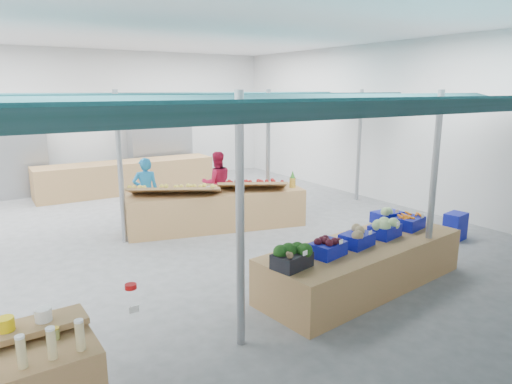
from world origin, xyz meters
The scene contains 23 objects.
floor centered at (0.00, 0.00, 0.00)m, with size 13.00×13.00×0.00m, color #5E5E60.
hall centered at (0.00, 1.44, 2.65)m, with size 13.00×13.00×13.00m.
pole_grid centered at (0.75, -1.75, 1.81)m, with size 10.00×4.60×3.00m.
awnings centered at (0.75, -1.75, 2.78)m, with size 9.50×7.08×0.30m.
back_shelving_left centered at (-2.50, 6.00, 1.00)m, with size 2.00×0.50×2.00m, color #B23F33.
back_shelving_right centered at (2.00, 6.00, 1.00)m, with size 2.00×0.50×2.00m, color #B23F33.
veg_counter centered at (1.46, -3.63, 0.35)m, with size 3.59×1.20×0.70m, color olive.
fruit_counter centered at (0.99, 0.27, 0.41)m, with size 3.84×0.92×0.82m, color olive.
far_counter centered at (0.49, 4.93, 0.46)m, with size 5.12×1.02×0.92m, color olive.
crate_stack centered at (4.68, -3.06, 0.28)m, with size 0.46×0.32×0.55m, color #0D1491.
vendor_left centered at (-0.21, 1.37, 0.77)m, with size 0.56×0.37×1.54m, color #1A72AF.
vendor_right centered at (1.59, 1.37, 0.77)m, with size 0.75×0.58×1.54m, color #B2153C.
crate_broccoli centered at (-0.08, -3.79, 0.86)m, with size 0.56×0.45×0.35m.
crate_beets centered at (0.61, -3.72, 0.83)m, with size 0.56×0.45×0.29m.
crate_celeriac centered at (1.26, -3.65, 0.84)m, with size 0.56×0.45×0.31m.
crate_cabbage centered at (1.95, -3.58, 0.86)m, with size 0.56×0.45×0.35m.
crate_carrots centered at (2.65, -3.50, 0.81)m, with size 0.56×0.45×0.29m.
sparrow centered at (-0.23, -3.93, 0.95)m, with size 0.12×0.09×0.11m.
pole_ribbon centered at (-2.32, -4.10, 1.08)m, with size 0.12×0.12×0.28m.
apple_heap_yellow centered at (0.09, 0.42, 0.99)m, with size 2.00×1.55×0.27m.
apple_heap_red centered at (1.72, -0.02, 0.99)m, with size 1.65×1.35×0.27m.
pineapple centered at (2.65, -0.27, 1.00)m, with size 0.14×0.14×0.39m.
crate_extra centered at (2.60, -3.06, 0.85)m, with size 0.51×0.41×0.32m.
Camera 1 is at (-3.58, -8.27, 3.01)m, focal length 32.00 mm.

